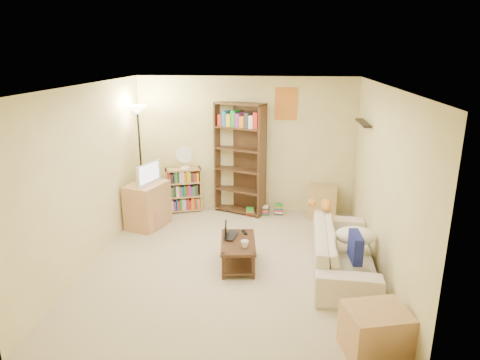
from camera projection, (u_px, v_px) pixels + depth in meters
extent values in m
plane|color=beige|center=(232.00, 263.00, 6.14)|extent=(4.50, 4.50, 0.00)
cube|color=#F3E8A4|center=(246.00, 145.00, 7.92)|extent=(4.00, 0.04, 2.50)
cube|color=#F3E8A4|center=(200.00, 256.00, 3.64)|extent=(4.00, 0.04, 2.50)
cube|color=#F3E8A4|center=(89.00, 176.00, 5.97)|extent=(0.04, 4.50, 2.50)
cube|color=#F3E8A4|center=(383.00, 184.00, 5.59)|extent=(0.04, 4.50, 2.50)
cube|color=silver|center=(231.00, 86.00, 5.42)|extent=(4.00, 4.50, 0.04)
cube|color=red|center=(286.00, 104.00, 7.62)|extent=(0.40, 0.02, 0.58)
cube|color=black|center=(363.00, 123.00, 6.66)|extent=(0.12, 0.80, 0.03)
imported|color=beige|center=(343.00, 251.00, 5.86)|extent=(2.12, 1.01, 0.59)
cube|color=navy|center=(355.00, 247.00, 5.35)|extent=(0.14, 0.40, 0.35)
ellipsoid|color=silver|center=(355.00, 236.00, 5.82)|extent=(0.55, 0.39, 0.23)
ellipsoid|color=orange|center=(326.00, 205.00, 6.53)|extent=(0.38, 0.19, 0.15)
sphere|color=orange|center=(312.00, 203.00, 6.55)|extent=(0.13, 0.13, 0.13)
cube|color=#422C19|center=(238.00, 242.00, 5.97)|extent=(0.57, 0.90, 0.04)
cube|color=#422C19|center=(238.00, 261.00, 6.05)|extent=(0.54, 0.85, 0.03)
cube|color=#422C19|center=(223.00, 266.00, 5.66)|extent=(0.04, 0.04, 0.38)
cube|color=#422C19|center=(254.00, 266.00, 5.66)|extent=(0.04, 0.04, 0.38)
cube|color=#422C19|center=(224.00, 242.00, 6.37)|extent=(0.04, 0.04, 0.38)
cube|color=#422C19|center=(251.00, 242.00, 6.38)|extent=(0.04, 0.04, 0.38)
imported|color=black|center=(234.00, 236.00, 6.10)|extent=(0.40, 0.30, 0.03)
cube|color=white|center=(226.00, 230.00, 6.07)|extent=(0.04, 0.28, 0.19)
imported|color=white|center=(245.00, 244.00, 5.76)|extent=(0.14, 0.14, 0.10)
cube|color=black|center=(244.00, 232.00, 6.23)|extent=(0.10, 0.16, 0.02)
cube|color=tan|center=(148.00, 205.00, 7.36)|extent=(0.71, 0.84, 0.77)
imported|color=black|center=(145.00, 173.00, 7.19)|extent=(0.68, 0.45, 0.36)
cube|color=#462C1A|center=(240.00, 159.00, 7.81)|extent=(0.97, 0.64, 2.05)
cube|color=tan|center=(184.00, 190.00, 8.04)|extent=(0.70, 0.45, 0.84)
cylinder|color=white|center=(185.00, 168.00, 7.89)|extent=(0.17, 0.17, 0.04)
cylinder|color=white|center=(185.00, 163.00, 7.86)|extent=(0.02, 0.02, 0.17)
cylinder|color=white|center=(184.00, 155.00, 7.79)|extent=(0.30, 0.06, 0.30)
cylinder|color=black|center=(145.00, 217.00, 7.83)|extent=(0.30, 0.30, 0.03)
cylinder|color=black|center=(141.00, 167.00, 7.56)|extent=(0.03, 0.03, 1.92)
cone|color=#FFECC6|center=(137.00, 110.00, 7.27)|extent=(0.34, 0.34, 0.15)
cube|color=tan|center=(323.00, 202.00, 7.80)|extent=(0.56, 0.56, 0.56)
cube|color=tan|center=(376.00, 332.00, 4.24)|extent=(0.70, 0.63, 0.50)
cube|color=red|center=(251.00, 211.00, 7.92)|extent=(0.17, 0.13, 0.15)
cube|color=#1966B2|center=(265.00, 210.00, 7.94)|extent=(0.17, 0.13, 0.18)
cube|color=gold|center=(279.00, 209.00, 7.95)|extent=(0.17, 0.13, 0.21)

